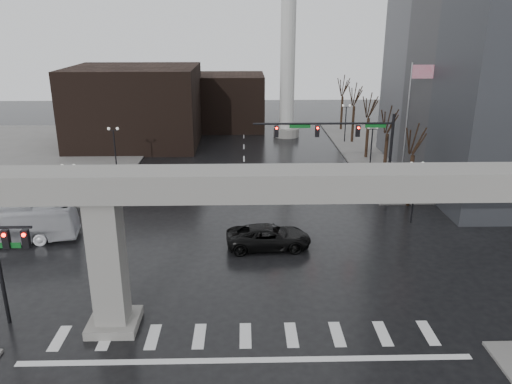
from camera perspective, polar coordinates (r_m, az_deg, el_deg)
ground at (r=27.83m, az=-1.23°, el=-14.89°), size 160.00×160.00×0.00m
sidewalk_ne at (r=66.39m, az=21.73°, el=4.21°), size 28.00×36.00×0.15m
sidewalk_nw at (r=66.39m, az=-24.50°, el=3.84°), size 28.00×36.00×0.15m
elevated_guideway at (r=24.70m, az=1.60°, el=-1.49°), size 48.00×2.60×8.70m
building_far_left at (r=67.41m, az=-13.59°, el=9.53°), size 16.00×14.00×10.00m
building_far_mid at (r=76.00m, az=-2.97°, el=10.28°), size 10.00×10.00×8.00m
smokestack at (r=69.39m, az=3.69°, el=17.20°), size 3.60×3.60×30.00m
signal_mast_arm at (r=43.93m, az=10.48°, el=5.96°), size 12.12×0.43×8.00m
signal_left_pole at (r=28.95m, az=-26.49°, el=-6.43°), size 2.30×0.30×6.00m
flagpole_assembly at (r=48.29m, az=17.26°, el=8.65°), size 2.06×0.12×12.00m
lamp_right_0 at (r=41.28m, az=17.73°, el=1.12°), size 1.22×0.32×5.11m
lamp_right_1 at (r=54.21m, az=13.09°, el=5.69°), size 1.22×0.32×5.11m
lamp_right_2 at (r=67.57m, az=10.23°, el=8.46°), size 1.22×0.32×5.11m
lamp_left_0 at (r=41.28m, az=-20.45°, el=0.81°), size 1.22×0.32×5.11m
lamp_left_1 at (r=54.21m, az=-15.89°, el=5.45°), size 1.22×0.32×5.11m
lamp_left_2 at (r=67.57m, az=-13.07°, el=8.27°), size 1.22×0.32×5.11m
tree_right_0 at (r=45.43m, az=17.30°, el=1.86°), size 1.09×1.58×7.50m
tree_right_1 at (r=52.76m, az=14.65°, el=4.50°), size 1.09×1.61×7.67m
tree_right_2 at (r=60.27m, az=12.64°, el=6.49°), size 1.10×1.63×7.85m
tree_right_3 at (r=67.88m, az=11.07°, el=8.03°), size 1.11×1.66×8.02m
tree_right_4 at (r=75.58m, az=9.80°, el=9.25°), size 1.12×1.69×8.19m
pickup_truck at (r=35.86m, az=1.45°, el=-5.16°), size 6.20×3.14×1.68m
city_bus at (r=40.89m, az=-27.20°, el=-3.26°), size 10.98×4.22×2.99m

